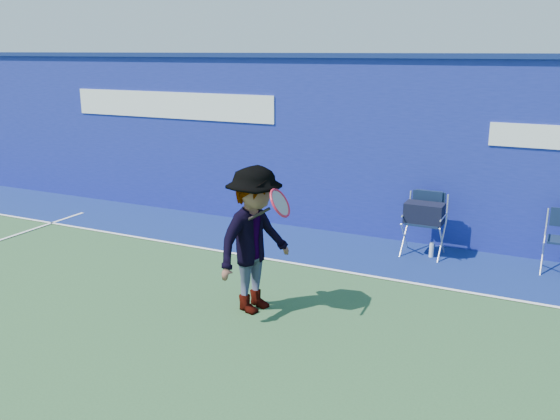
% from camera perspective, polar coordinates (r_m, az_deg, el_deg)
% --- Properties ---
extents(ground, '(80.00, 80.00, 0.00)m').
position_cam_1_polar(ground, '(6.73, -14.12, -13.03)').
color(ground, '#2A4F2C').
rests_on(ground, ground).
extents(stadium_wall, '(24.00, 0.50, 3.08)m').
position_cam_1_polar(stadium_wall, '(10.57, 3.60, 6.53)').
color(stadium_wall, navy).
rests_on(stadium_wall, ground).
extents(out_of_bounds_strip, '(24.00, 1.80, 0.01)m').
position_cam_1_polar(out_of_bounds_strip, '(9.94, 1.06, -3.17)').
color(out_of_bounds_strip, navy).
rests_on(out_of_bounds_strip, ground).
extents(court_lines, '(24.00, 12.00, 0.01)m').
position_cam_1_polar(court_lines, '(7.14, -11.02, -11.02)').
color(court_lines, white).
rests_on(court_lines, out_of_bounds_strip).
extents(directors_chair_left, '(0.58, 0.54, 0.99)m').
position_cam_1_polar(directors_chair_left, '(9.52, 13.66, -1.81)').
color(directors_chair_left, silver).
rests_on(directors_chair_left, ground).
extents(water_bottle, '(0.07, 0.07, 0.24)m').
position_cam_1_polar(water_bottle, '(9.53, 14.37, -3.74)').
color(water_bottle, white).
rests_on(water_bottle, ground).
extents(tennis_player, '(0.98, 1.30, 1.82)m').
position_cam_1_polar(tennis_player, '(7.17, -2.45, -2.88)').
color(tennis_player, '#EA4738').
rests_on(tennis_player, ground).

